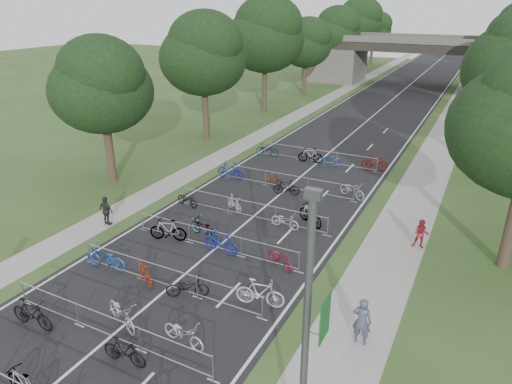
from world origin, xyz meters
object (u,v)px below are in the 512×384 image
at_px(bike_1, 24,384).
at_px(lamppost, 307,346).
at_px(pedestrian_a, 362,321).
at_px(pedestrian_b, 421,234).
at_px(pedestrian_c, 106,211).
at_px(overpass_bridge, 412,61).

bearing_deg(bike_1, lamppost, 106.27).
xyz_separation_m(pedestrian_a, pedestrian_b, (0.80, 8.28, -0.18)).
bearing_deg(pedestrian_c, overpass_bridge, -92.34).
bearing_deg(bike_1, pedestrian_b, 153.96).
height_order(overpass_bridge, lamppost, lamppost).
relative_size(lamppost, pedestrian_b, 5.32).
xyz_separation_m(pedestrian_b, pedestrian_c, (-16.00, -5.35, 0.08)).
relative_size(bike_1, pedestrian_b, 1.16).
xyz_separation_m(overpass_bridge, pedestrian_a, (8.40, -57.32, -2.58)).
relative_size(overpass_bridge, pedestrian_b, 20.07).
distance_m(overpass_bridge, pedestrian_b, 49.97).
bearing_deg(lamppost, overpass_bridge, 97.53).
height_order(overpass_bridge, bike_1, overpass_bridge).
height_order(overpass_bridge, pedestrian_b, overpass_bridge).
distance_m(bike_1, pedestrian_a, 11.43).
xyz_separation_m(bike_1, pedestrian_c, (-6.45, 10.28, 0.31)).
height_order(lamppost, bike_1, lamppost).
xyz_separation_m(bike_1, pedestrian_a, (8.74, 7.35, 0.42)).
distance_m(overpass_bridge, lamppost, 63.55).
bearing_deg(overpass_bridge, pedestrian_c, -97.13).
distance_m(lamppost, bike_1, 9.60).
xyz_separation_m(bike_1, pedestrian_b, (9.55, 15.63, 0.23)).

